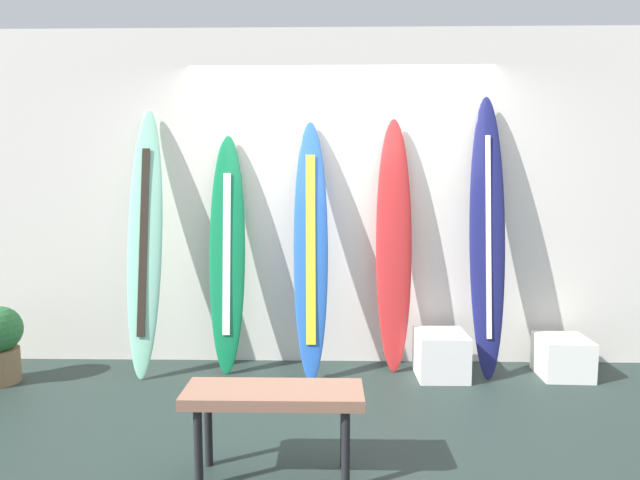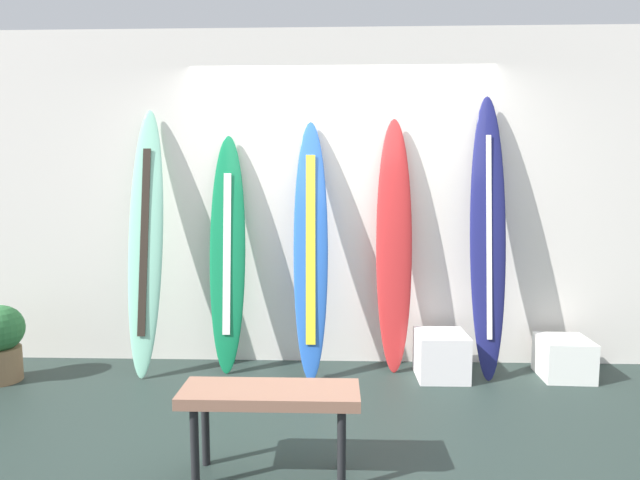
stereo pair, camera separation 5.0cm
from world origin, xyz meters
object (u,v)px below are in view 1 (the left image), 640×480
Objects in this scene: surfboard_emerald at (227,254)px; display_block_left at (441,355)px; surfboard_cobalt at (311,250)px; surfboard_navy at (487,238)px; bench at (274,401)px; surfboard_crimson at (394,246)px; display_block_center at (563,357)px; surfboard_seafoam at (145,241)px.

surfboard_emerald is 4.96× the size of display_block_left.
surfboard_navy is at bearing 0.62° from surfboard_cobalt.
display_block_left is (1.04, -0.08, -0.83)m from surfboard_cobalt.
surfboard_crimson is at bearing 63.31° from bench.
display_block_center is (0.61, -0.07, -0.95)m from surfboard_navy.
surfboard_seafoam reaches higher than surfboard_cobalt.
surfboard_cobalt is (1.33, -0.01, -0.07)m from surfboard_seafoam.
surfboard_seafoam reaches higher than display_block_center.
surfboard_emerald is at bearing 5.96° from surfboard_seafoam.
surfboard_cobalt reaches higher than display_block_left.
surfboard_cobalt is 5.24× the size of display_block_left.
bench is at bearing -51.75° from surfboard_seafoam.
surfboard_cobalt is at bearing -171.41° from surfboard_crimson.
surfboard_crimson is 2.23× the size of bench.
display_block_center is 2.61m from bench.
surfboard_navy is (2.74, 0.01, 0.03)m from surfboard_seafoam.
surfboard_emerald reaches higher than display_block_left.
surfboard_crimson is (0.67, 0.10, 0.03)m from surfboard_cobalt.
surfboard_emerald is 2.09m from surfboard_navy.
surfboard_crimson is 5.29× the size of display_block_left.
surfboard_crimson is 1.61m from display_block_center.
surfboard_cobalt is 0.99× the size of surfboard_crimson.
surfboard_crimson is 5.30× the size of display_block_center.
surfboard_emerald is 2.09× the size of bench.
surfboard_navy is (2.09, -0.06, 0.14)m from surfboard_emerald.
bench is at bearing -135.23° from surfboard_navy.
surfboard_navy is 5.74× the size of display_block_center.
surfboard_emerald is 0.69m from surfboard_cobalt.
surfboard_seafoam is 1.04× the size of surfboard_crimson.
surfboard_cobalt is 2.21× the size of bench.
surfboard_emerald reaches higher than bench.
surfboard_cobalt is at bearing 178.54° from display_block_center.
surfboard_crimson is at bearing 173.48° from display_block_center.
display_block_left is at bearing -26.99° from surfboard_crimson.
bench is (-2.15, -1.46, 0.25)m from display_block_center.
surfboard_seafoam is 5.50× the size of display_block_center.
display_block_center is (1.34, -0.15, -0.87)m from surfboard_crimson.
surfboard_crimson is at bearing 1.20° from surfboard_emerald.
surfboard_cobalt is at bearing 84.82° from bench.
surfboard_seafoam is at bearing 179.76° from surfboard_cobalt.
surfboard_crimson is at bearing 153.01° from display_block_left.
display_block_left is (0.36, -0.19, -0.85)m from surfboard_crimson.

